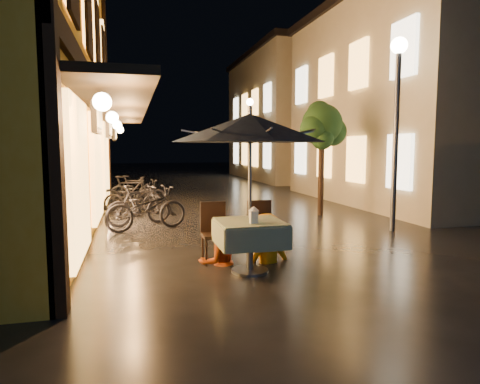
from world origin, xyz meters
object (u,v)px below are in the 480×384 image
object	(u,v)px
table_lantern	(254,214)
person_orange	(218,221)
patio_umbrella	(250,128)
person_yellow	(266,215)
streetlamp_near	(397,99)
cafe_table	(250,234)
bicycle_0	(146,208)

from	to	relation	value
table_lantern	person_orange	size ratio (longest dim) A/B	0.18
patio_umbrella	person_orange	distance (m)	1.61
table_lantern	person_yellow	size ratio (longest dim) A/B	0.16
person_yellow	person_orange	bearing A→B (deg)	-20.35
person_orange	person_yellow	bearing A→B (deg)	158.42
streetlamp_near	person_yellow	xyz separation A→B (m)	(-3.55, -1.78, -2.15)
patio_umbrella	person_orange	xyz separation A→B (m)	(-0.36, 0.59, -1.45)
cafe_table	patio_umbrella	xyz separation A→B (m)	(0.00, 0.00, 1.56)
streetlamp_near	person_orange	bearing A→B (deg)	-158.56
patio_umbrella	bicycle_0	world-z (taller)	patio_umbrella
streetlamp_near	cafe_table	size ratio (longest dim) A/B	4.27
streetlamp_near	person_orange	xyz separation A→B (m)	(-4.33, -1.70, -2.22)
person_yellow	bicycle_0	size ratio (longest dim) A/B	0.82
table_lantern	person_yellow	distance (m)	0.85
patio_umbrella	person_yellow	bearing A→B (deg)	50.98
patio_umbrella	bicycle_0	distance (m)	4.28
patio_umbrella	bicycle_0	size ratio (longest dim) A/B	1.30
streetlamp_near	table_lantern	distance (m)	5.10
person_orange	person_yellow	distance (m)	0.79
person_yellow	bicycle_0	world-z (taller)	person_yellow
streetlamp_near	table_lantern	size ratio (longest dim) A/B	16.92
person_yellow	table_lantern	bearing A→B (deg)	45.34
streetlamp_near	bicycle_0	xyz separation A→B (m)	(-5.36, 1.40, -2.42)
streetlamp_near	person_yellow	distance (m)	4.51
person_orange	bicycle_0	distance (m)	3.27
streetlamp_near	table_lantern	bearing A→B (deg)	-147.78
table_lantern	bicycle_0	size ratio (longest dim) A/B	0.13
person_yellow	bicycle_0	bearing A→B (deg)	-75.00
table_lantern	person_yellow	bearing A→B (deg)	59.92
cafe_table	table_lantern	bearing A→B (deg)	-90.00
cafe_table	patio_umbrella	bearing A→B (deg)	0.00
cafe_table	person_yellow	distance (m)	0.69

